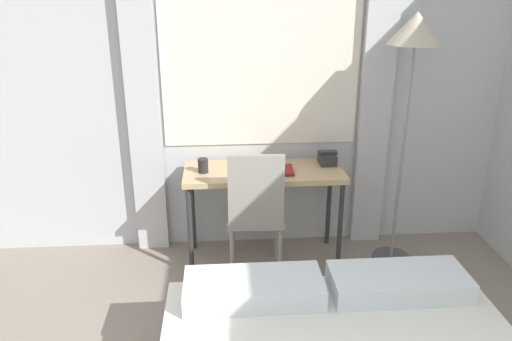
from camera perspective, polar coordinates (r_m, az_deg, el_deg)
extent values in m
cube|color=silver|center=(3.80, -3.71, 10.36)|extent=(5.32, 0.05, 2.70)
cube|color=white|center=(3.74, 0.57, 14.11)|extent=(1.47, 0.01, 1.50)
cube|color=silver|center=(3.78, -12.94, 9.04)|extent=(0.24, 0.06, 2.60)
cube|color=silver|center=(3.92, 13.68, 9.40)|extent=(0.24, 0.06, 2.60)
cube|color=tan|center=(3.67, 0.89, -0.22)|extent=(1.17, 0.48, 0.04)
cylinder|color=#333333|center=(3.64, -7.53, -7.00)|extent=(0.04, 0.04, 0.70)
cylinder|color=#333333|center=(3.73, 9.58, -6.39)|extent=(0.04, 0.04, 0.70)
cylinder|color=#333333|center=(3.99, -7.25, -4.35)|extent=(0.04, 0.04, 0.70)
cylinder|color=#333333|center=(4.08, 8.31, -3.86)|extent=(0.04, 0.04, 0.70)
cube|color=gray|center=(3.62, -0.09, -5.10)|extent=(0.42, 0.42, 0.05)
cube|color=gray|center=(3.35, 0.01, -2.25)|extent=(0.38, 0.05, 0.50)
cylinder|color=gray|center=(3.59, -2.76, -9.77)|extent=(0.03, 0.03, 0.43)
cylinder|color=gray|center=(3.60, 2.75, -9.68)|extent=(0.03, 0.03, 0.43)
cylinder|color=gray|center=(3.88, -2.69, -7.21)|extent=(0.03, 0.03, 0.43)
cylinder|color=gray|center=(3.89, 2.36, -7.14)|extent=(0.03, 0.03, 0.43)
cube|color=silver|center=(2.72, -0.30, -13.33)|extent=(0.73, 0.32, 0.12)
cube|color=silver|center=(2.87, 15.96, -12.18)|extent=(0.73, 0.32, 0.12)
cylinder|color=#4C4C51|center=(4.10, 15.16, -9.55)|extent=(0.28, 0.28, 0.03)
cylinder|color=gray|center=(3.76, 16.33, 1.33)|extent=(0.02, 0.02, 1.61)
cone|color=beige|center=(3.57, 17.85, 15.24)|extent=(0.37, 0.37, 0.21)
cube|color=#2D2D2D|center=(3.82, 8.14, 1.33)|extent=(0.12, 0.16, 0.08)
cube|color=#2D2D2D|center=(3.80, 8.18, 2.05)|extent=(0.14, 0.06, 0.02)
cube|color=maroon|center=(3.63, 2.33, 0.03)|extent=(0.25, 0.21, 0.02)
cube|color=white|center=(3.63, 2.33, 0.10)|extent=(0.23, 0.20, 0.01)
cylinder|color=#262628|center=(3.62, -6.07, 0.57)|extent=(0.07, 0.07, 0.10)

